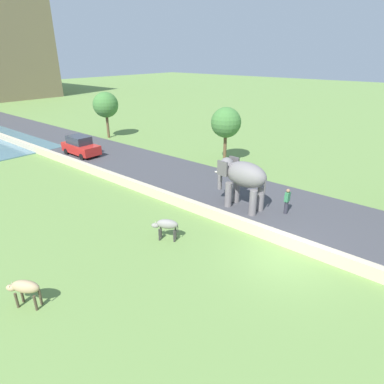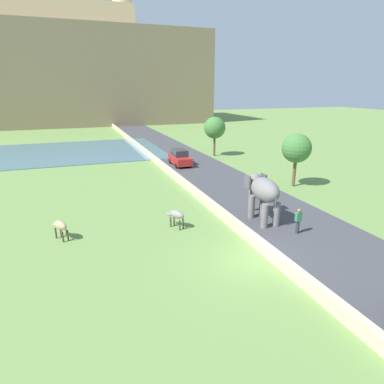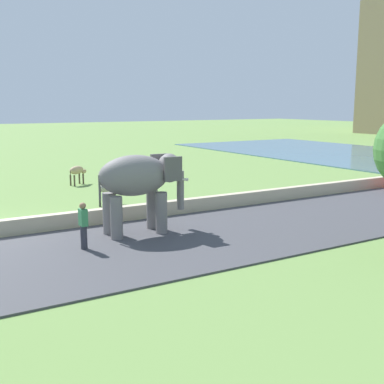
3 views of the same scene
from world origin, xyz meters
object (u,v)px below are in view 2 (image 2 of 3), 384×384
object	(u,v)px
elephant	(263,192)
person_beside_elephant	(298,221)
cow_tan	(60,226)
cow_grey	(176,215)
car_red	(180,158)

from	to	relation	value
elephant	person_beside_elephant	size ratio (longest dim) A/B	2.14
elephant	cow_tan	xyz separation A→B (m)	(-12.39, 1.62, -1.20)
person_beside_elephant	cow_grey	world-z (taller)	person_beside_elephant
person_beside_elephant	cow_grey	bearing A→B (deg)	152.27
elephant	cow_tan	world-z (taller)	elephant
cow_grey	elephant	bearing A→B (deg)	-9.30
elephant	person_beside_elephant	xyz separation A→B (m)	(0.94, -2.52, -1.16)
elephant	car_red	size ratio (longest dim) A/B	0.87
car_red	cow_tan	size ratio (longest dim) A/B	2.94
elephant	person_beside_elephant	bearing A→B (deg)	-69.61
person_beside_elephant	cow_tan	distance (m)	13.96
car_red	cow_grey	world-z (taller)	car_red
elephant	cow_tan	size ratio (longest dim) A/B	2.55
cow_tan	car_red	bearing A→B (deg)	51.73
elephant	person_beside_elephant	distance (m)	2.93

